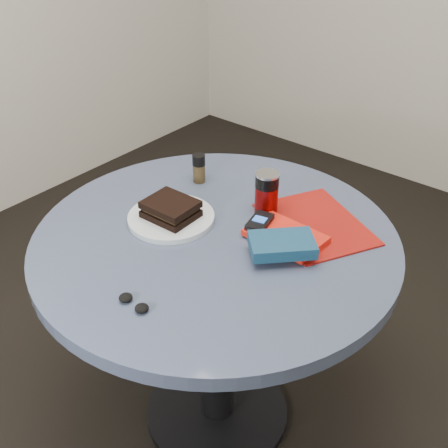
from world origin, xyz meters
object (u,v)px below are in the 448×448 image
Objects in this scene: plate at (171,218)px; sandwich at (171,209)px; table at (216,282)px; red_book at (286,236)px; soda_can at (267,193)px; magazine at (315,224)px; pepper_grinder at (199,168)px; headphones at (134,303)px; novel at (282,245)px; mp3_player at (260,222)px.

plate is 1.75× the size of sandwich.
table is 0.26m from red_book.
magazine is (0.15, 0.03, -0.06)m from soda_can.
pepper_grinder is 0.46× the size of red_book.
sandwich is 0.33m from red_book.
headphones reaches higher than magazine.
pepper_grinder reaches higher than headphones.
soda_can is 0.27m from pepper_grinder.
novel reaches higher than headphones.
sandwich reaches higher than mp3_player.
novel is at bearing -61.39° from red_book.
soda_can reaches higher than magazine.
sandwich is 0.34m from novel.
magazine is 0.19m from novel.
sandwich is at bearing -67.73° from pepper_grinder.
headphones is (0.00, -0.52, -0.06)m from soda_can.
sandwich is 0.25m from mp3_player.
headphones is at bearing -59.68° from plate.
mp3_player is (0.04, -0.09, -0.03)m from soda_can.
soda_can is at bearing 78.93° from table.
sandwich is at bearing -41.94° from plate.
headphones is at bearing -63.03° from pepper_grinder.
sandwich is (-0.14, -0.02, 0.20)m from table.
magazine is 0.16m from mp3_player.
headphones is at bearing -103.09° from red_book.
pepper_grinder is 1.05× the size of headphones.
pepper_grinder is 0.42m from magazine.
magazine is 1.60× the size of red_book.
red_book is at bearing 5.41° from mp3_player.
soda_can is 0.11m from mp3_player.
sandwich is 0.36m from headphones.
plate is 2.65× the size of pepper_grinder.
magazine is 0.12m from red_book.
plate is 0.35m from novel.
mp3_player is at bearing -101.51° from magazine.
table is 0.23m from plate.
sandwich is 0.85× the size of novel.
red_book is at bearing -72.41° from magazine.
pepper_grinder is 0.29× the size of magazine.
mp3_player is at bearing -172.17° from red_book.
sandwich is at bearing 120.10° from headphones.
pepper_grinder is at bearing 111.78° from plate.
mp3_player is (0.31, -0.10, -0.02)m from pepper_grinder.
novel is 1.86× the size of headphones.
plate is at bearing -171.81° from table.
novel is at bearing 9.77° from sandwich.
red_book is at bearing 22.52° from sandwich.
headphones is at bearing -83.51° from table.
pepper_grinder reaches higher than mp3_player.
soda_can is at bearing 90.27° from headphones.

